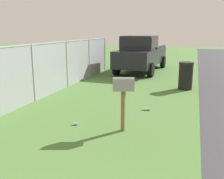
% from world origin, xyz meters
% --- Properties ---
extents(mailbox, '(0.35, 0.54, 1.32)m').
position_xyz_m(mailbox, '(6.00, 0.01, 1.06)').
color(mailbox, brown).
rests_on(mailbox, ground).
extents(pickup_truck, '(5.68, 2.39, 2.09)m').
position_xyz_m(pickup_truck, '(15.27, 1.46, 1.11)').
color(pickup_truck, black).
rests_on(pickup_truck, ground).
extents(trash_bin, '(0.60, 0.60, 1.13)m').
position_xyz_m(trash_bin, '(11.15, -1.25, 0.57)').
color(trash_bin, black).
rests_on(trash_bin, ground).
extents(fence_section, '(14.64, 0.07, 1.97)m').
position_xyz_m(fence_section, '(7.64, 3.61, 1.05)').
color(fence_section, '#9EA3A8').
rests_on(fence_section, ground).
extents(litter_can_far_scatter, '(0.11, 0.14, 0.07)m').
position_xyz_m(litter_can_far_scatter, '(5.97, 1.27, 0.03)').
color(litter_can_far_scatter, silver).
rests_on(litter_can_far_scatter, ground).
extents(litter_bottle_by_mailbox, '(0.13, 0.23, 0.07)m').
position_xyz_m(litter_bottle_by_mailbox, '(7.78, -0.25, 0.04)').
color(litter_bottle_by_mailbox, '#B2D8BF').
rests_on(litter_bottle_by_mailbox, ground).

